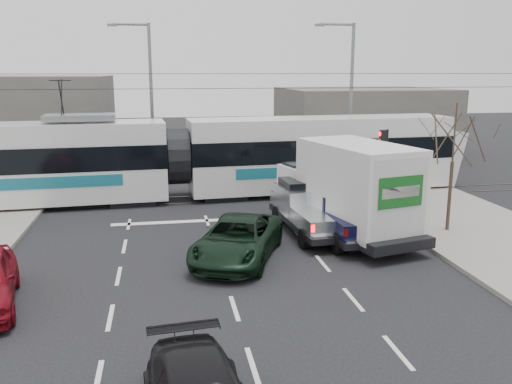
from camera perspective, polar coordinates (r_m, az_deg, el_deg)
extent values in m
plane|color=black|center=(18.14, 1.83, -7.83)|extent=(120.00, 120.00, 0.00)
cube|color=#33302D|center=(27.60, -2.37, -0.63)|extent=(60.00, 1.60, 0.03)
cube|color=slate|center=(40.18, -25.20, 6.69)|extent=(14.00, 10.00, 6.00)
cube|color=slate|center=(43.65, 11.03, 7.37)|extent=(12.00, 10.00, 5.00)
cylinder|color=#47382B|center=(22.63, 19.71, -0.40)|extent=(0.14, 0.14, 2.75)
cylinder|color=#47382B|center=(22.23, 20.19, 5.89)|extent=(0.07, 0.07, 2.25)
cylinder|color=black|center=(25.61, 13.47, 2.42)|extent=(0.12, 0.12, 3.60)
cube|color=black|center=(25.34, 13.20, 5.30)|extent=(0.28, 0.28, 0.95)
cylinder|color=#FF0C07|center=(25.25, 12.92, 5.98)|extent=(0.06, 0.20, 0.20)
cylinder|color=orange|center=(25.28, 12.89, 5.30)|extent=(0.06, 0.20, 0.20)
cylinder|color=#05330C|center=(25.32, 12.85, 4.63)|extent=(0.06, 0.20, 0.20)
cube|color=white|center=(25.39, 13.62, 3.47)|extent=(0.02, 0.30, 0.40)
cylinder|color=slate|center=(32.59, 9.95, 9.22)|extent=(0.20, 0.20, 9.00)
cylinder|color=slate|center=(32.32, 8.52, 17.06)|extent=(2.00, 0.14, 0.14)
cube|color=slate|center=(32.02, 6.74, 17.06)|extent=(0.55, 0.25, 0.14)
cylinder|color=slate|center=(32.69, -10.92, 9.19)|extent=(0.20, 0.20, 9.00)
cylinder|color=slate|center=(32.77, -13.08, 16.81)|extent=(2.00, 0.14, 0.14)
cube|color=slate|center=(32.83, -14.89, 16.63)|extent=(0.55, 0.25, 0.14)
cylinder|color=black|center=(26.87, -2.48, 10.84)|extent=(60.00, 0.03, 0.03)
cylinder|color=black|center=(26.86, -2.50, 12.33)|extent=(60.00, 0.03, 0.03)
cube|color=silver|center=(27.81, -23.80, 0.71)|extent=(13.96, 3.71, 1.68)
cube|color=black|center=(27.60, -24.04, 3.34)|extent=(14.03, 3.75, 1.14)
cube|color=silver|center=(27.47, -24.23, 5.45)|extent=(13.96, 3.60, 1.07)
cube|color=#176375|center=(26.35, -24.41, 0.71)|extent=(9.65, 0.60, 0.53)
cube|color=silver|center=(29.03, 6.71, 2.17)|extent=(13.96, 3.71, 1.68)
cube|color=black|center=(28.83, 6.78, 4.70)|extent=(14.03, 3.75, 1.14)
cube|color=silver|center=(28.71, 6.83, 6.73)|extent=(13.96, 3.60, 1.07)
cube|color=#176375|center=(27.63, 7.76, 2.25)|extent=(9.65, 0.60, 0.53)
cylinder|color=black|center=(27.24, -8.29, 3.71)|extent=(1.24, 2.84, 2.78)
cube|color=slate|center=(26.99, -18.07, 7.49)|extent=(3.32, 1.93, 0.27)
cube|color=black|center=(27.51, -12.83, -0.59)|extent=(2.29, 2.59, 0.39)
cube|color=black|center=(27.89, -3.55, -0.11)|extent=(2.29, 2.59, 0.39)
cube|color=black|center=(30.68, 13.27, 0.74)|extent=(2.29, 2.59, 0.39)
cube|color=black|center=(21.63, 5.74, -3.06)|extent=(2.28, 5.54, 0.23)
cube|color=silver|center=(22.35, 4.93, -0.79)|extent=(2.00, 2.41, 1.07)
cube|color=black|center=(22.32, 4.88, 0.66)|extent=(1.71, 1.74, 0.51)
cube|color=silver|center=(23.60, 3.89, -0.59)|extent=(1.84, 1.11, 0.51)
cube|color=silver|center=(20.46, 6.90, -2.92)|extent=(2.01, 2.57, 0.61)
cube|color=silver|center=(19.28, 8.38, -4.72)|extent=(1.72, 0.30, 0.17)
cube|color=#FF0C07|center=(18.98, 6.00, -3.84)|extent=(0.14, 0.08, 0.26)
cube|color=#FF0C07|center=(19.60, 10.52, -3.46)|extent=(0.14, 0.08, 0.26)
cylinder|color=black|center=(22.99, 2.25, -2.41)|extent=(0.32, 0.76, 0.75)
cylinder|color=black|center=(23.52, 6.26, -2.13)|extent=(0.32, 0.76, 0.75)
cylinder|color=black|center=(19.83, 5.10, -4.93)|extent=(0.32, 0.76, 0.75)
cylinder|color=black|center=(20.44, 9.66, -4.52)|extent=(0.32, 0.76, 0.75)
cube|color=black|center=(21.67, 9.34, -2.94)|extent=(4.23, 7.82, 0.37)
cube|color=white|center=(23.80, 5.75, 0.80)|extent=(2.77, 2.30, 1.70)
cube|color=black|center=(23.81, 5.61, 2.37)|extent=(2.31, 1.65, 0.64)
cube|color=silver|center=(20.70, 10.61, 0.73)|extent=(3.67, 5.51, 3.13)
cube|color=silver|center=(18.74, 14.88, -0.73)|extent=(2.19, 0.58, 2.75)
cube|color=#135319|center=(18.64, 15.02, -0.01)|extent=(1.74, 0.44, 1.06)
cube|color=black|center=(19.00, 15.05, -5.79)|extent=(2.29, 0.80, 0.19)
cylinder|color=black|center=(23.13, 3.81, -2.07)|extent=(0.54, 1.00, 0.95)
cylinder|color=black|center=(24.21, 8.53, -1.52)|extent=(0.54, 1.00, 0.95)
cylinder|color=black|center=(19.43, 9.87, -4.96)|extent=(0.56, 1.11, 1.06)
cylinder|color=black|center=(20.71, 15.07, -4.11)|extent=(0.56, 1.11, 1.06)
cube|color=black|center=(20.95, 9.22, -3.66)|extent=(1.91, 4.79, 0.24)
cube|color=black|center=(21.54, 8.48, -1.36)|extent=(1.78, 2.05, 1.09)
cube|color=black|center=(21.50, 8.44, 0.17)|extent=(1.54, 1.47, 0.52)
cube|color=black|center=(22.63, 7.47, -1.21)|extent=(1.69, 0.91, 0.52)
cube|color=black|center=(19.92, 10.33, -3.43)|extent=(1.79, 2.19, 0.61)
cube|color=silver|center=(18.91, 11.70, -5.18)|extent=(1.61, 0.23, 0.17)
cube|color=#590505|center=(18.60, 9.45, -4.25)|extent=(0.13, 0.08, 0.26)
cube|color=#590505|center=(19.20, 13.74, -3.91)|extent=(0.13, 0.08, 0.26)
cylinder|color=black|center=(22.10, 5.86, -3.08)|extent=(0.29, 0.77, 0.76)
cylinder|color=black|center=(22.63, 9.75, -2.83)|extent=(0.29, 0.77, 0.76)
cylinder|color=black|center=(19.36, 8.58, -5.45)|extent=(0.29, 0.77, 0.76)
cylinder|color=black|center=(19.96, 12.93, -5.07)|extent=(0.29, 0.77, 0.76)
imported|color=black|center=(18.59, -1.95, -4.98)|extent=(4.16, 5.66, 1.43)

